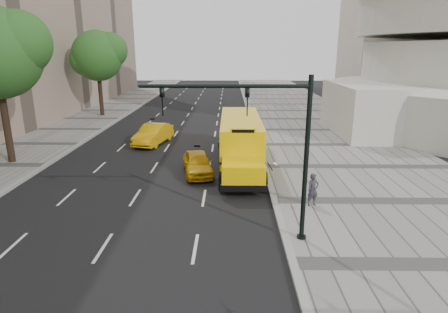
{
  "coord_description": "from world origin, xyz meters",
  "views": [
    {
      "loc": [
        3.78,
        -22.6,
        7.22
      ],
      "look_at": [
        3.5,
        -4.0,
        1.9
      ],
      "focal_mm": 30.0,
      "sensor_mm": 36.0,
      "label": 1
    }
  ],
  "objects_px": {
    "taxi_near": "(197,163)",
    "traffic_signal": "(268,139)",
    "school_bus": "(241,137)",
    "taxi_far": "(153,134)",
    "tree_c": "(98,55)",
    "pedestrian": "(313,190)"
  },
  "relations": [
    {
      "from": "taxi_far",
      "to": "pedestrian",
      "type": "xyz_separation_m",
      "value": [
        9.94,
        -12.46,
        0.15
      ]
    },
    {
      "from": "traffic_signal",
      "to": "taxi_far",
      "type": "bearing_deg",
      "value": 115.47
    },
    {
      "from": "tree_c",
      "to": "pedestrian",
      "type": "distance_m",
      "value": 31.4
    },
    {
      "from": "taxi_near",
      "to": "traffic_signal",
      "type": "height_order",
      "value": "traffic_signal"
    },
    {
      "from": "school_bus",
      "to": "taxi_far",
      "type": "bearing_deg",
      "value": 142.5
    },
    {
      "from": "tree_c",
      "to": "school_bus",
      "type": "relative_size",
      "value": 0.8
    },
    {
      "from": "tree_c",
      "to": "taxi_near",
      "type": "relative_size",
      "value": 2.34
    },
    {
      "from": "tree_c",
      "to": "school_bus",
      "type": "height_order",
      "value": "tree_c"
    },
    {
      "from": "taxi_near",
      "to": "traffic_signal",
      "type": "relative_size",
      "value": 0.62
    },
    {
      "from": "tree_c",
      "to": "taxi_far",
      "type": "height_order",
      "value": "tree_c"
    },
    {
      "from": "school_bus",
      "to": "taxi_near",
      "type": "height_order",
      "value": "school_bus"
    },
    {
      "from": "taxi_near",
      "to": "school_bus",
      "type": "bearing_deg",
      "value": 30.19
    },
    {
      "from": "school_bus",
      "to": "taxi_near",
      "type": "distance_m",
      "value": 3.63
    },
    {
      "from": "school_bus",
      "to": "tree_c",
      "type": "bearing_deg",
      "value": 129.99
    },
    {
      "from": "taxi_near",
      "to": "traffic_signal",
      "type": "xyz_separation_m",
      "value": [
        3.33,
        -8.21,
        3.42
      ]
    },
    {
      "from": "tree_c",
      "to": "taxi_near",
      "type": "height_order",
      "value": "tree_c"
    },
    {
      "from": "taxi_far",
      "to": "pedestrian",
      "type": "relative_size",
      "value": 3.02
    },
    {
      "from": "taxi_far",
      "to": "pedestrian",
      "type": "bearing_deg",
      "value": -38.79
    },
    {
      "from": "taxi_near",
      "to": "traffic_signal",
      "type": "distance_m",
      "value": 9.49
    },
    {
      "from": "tree_c",
      "to": "taxi_far",
      "type": "xyz_separation_m",
      "value": [
        8.14,
        -12.58,
        -5.85
      ]
    },
    {
      "from": "pedestrian",
      "to": "traffic_signal",
      "type": "xyz_separation_m",
      "value": [
        -2.49,
        -3.19,
        3.16
      ]
    },
    {
      "from": "tree_c",
      "to": "taxi_near",
      "type": "xyz_separation_m",
      "value": [
        12.26,
        -20.01,
        -5.95
      ]
    }
  ]
}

